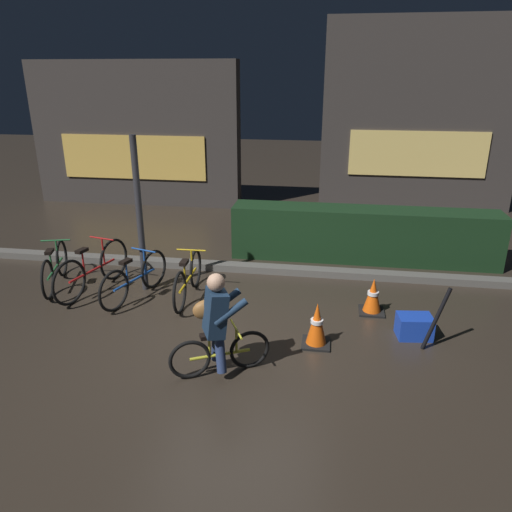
% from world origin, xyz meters
% --- Properties ---
extents(ground_plane, '(40.00, 40.00, 0.00)m').
position_xyz_m(ground_plane, '(0.00, 0.00, 0.00)').
color(ground_plane, '#2D261E').
extents(sidewalk_curb, '(12.00, 0.24, 0.12)m').
position_xyz_m(sidewalk_curb, '(0.00, 2.20, 0.06)').
color(sidewalk_curb, '#56544F').
rests_on(sidewalk_curb, ground).
extents(hedge_row, '(4.80, 0.70, 0.97)m').
position_xyz_m(hedge_row, '(1.80, 3.10, 0.48)').
color(hedge_row, black).
rests_on(hedge_row, ground).
extents(storefront_left, '(5.38, 0.54, 3.58)m').
position_xyz_m(storefront_left, '(-3.85, 6.50, 1.78)').
color(storefront_left, '#383330').
rests_on(storefront_left, ground).
extents(storefront_right, '(4.71, 0.54, 4.53)m').
position_xyz_m(storefront_right, '(3.22, 7.20, 2.26)').
color(storefront_right, '#383330').
rests_on(storefront_right, ground).
extents(street_post, '(0.10, 0.10, 2.43)m').
position_xyz_m(street_post, '(-1.70, 1.20, 1.22)').
color(street_post, '#2D2D33').
rests_on(street_post, ground).
extents(parked_bike_leftmost, '(0.54, 1.50, 0.71)m').
position_xyz_m(parked_bike_leftmost, '(-3.16, 1.07, 0.33)').
color(parked_bike_leftmost, black).
rests_on(parked_bike_leftmost, ground).
extents(parked_bike_left_mid, '(0.52, 1.71, 0.80)m').
position_xyz_m(parked_bike_left_mid, '(-2.47, 1.01, 0.36)').
color(parked_bike_left_mid, black).
rests_on(parked_bike_left_mid, ground).
extents(parked_bike_center_left, '(0.55, 1.50, 0.72)m').
position_xyz_m(parked_bike_center_left, '(-1.71, 0.85, 0.33)').
color(parked_bike_center_left, black).
rests_on(parked_bike_center_left, ground).
extents(parked_bike_center_right, '(0.46, 1.55, 0.71)m').
position_xyz_m(parked_bike_center_right, '(-0.91, 0.96, 0.33)').
color(parked_bike_center_right, black).
rests_on(parked_bike_center_right, ground).
extents(traffic_cone_near, '(0.36, 0.36, 0.58)m').
position_xyz_m(traffic_cone_near, '(1.09, -0.10, 0.28)').
color(traffic_cone_near, black).
rests_on(traffic_cone_near, ground).
extents(traffic_cone_far, '(0.36, 0.36, 0.53)m').
position_xyz_m(traffic_cone_far, '(1.85, 0.93, 0.26)').
color(traffic_cone_far, black).
rests_on(traffic_cone_far, ground).
extents(blue_crate, '(0.48, 0.37, 0.30)m').
position_xyz_m(blue_crate, '(2.35, 0.30, 0.15)').
color(blue_crate, '#193DB7').
rests_on(blue_crate, ground).
extents(cyclist, '(1.08, 0.58, 1.25)m').
position_xyz_m(cyclist, '(-0.01, -0.89, 0.63)').
color(cyclist, black).
rests_on(cyclist, ground).
extents(closed_umbrella, '(0.32, 0.16, 0.82)m').
position_xyz_m(closed_umbrella, '(2.55, 0.05, 0.41)').
color(closed_umbrella, black).
rests_on(closed_umbrella, ground).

